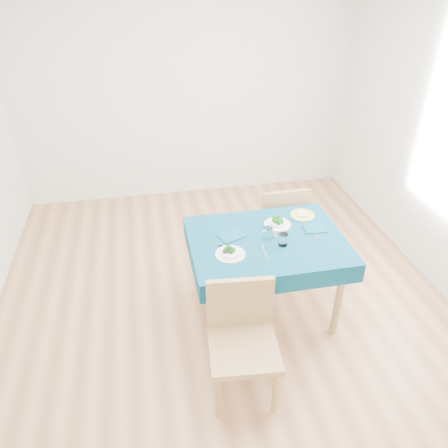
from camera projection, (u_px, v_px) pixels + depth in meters
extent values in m
cube|color=#92603D|center=(224.00, 305.00, 3.92)|extent=(4.00, 4.50, 0.02)
cube|color=silver|center=(186.00, 87.00, 5.07)|extent=(4.00, 0.02, 2.70)
cube|color=#073A52|center=(265.00, 277.00, 3.65)|extent=(1.22, 0.93, 0.76)
cube|color=#987447|center=(244.00, 333.00, 2.84)|extent=(0.51, 0.55, 1.16)
cube|color=#987447|center=(278.00, 207.00, 4.26)|extent=(0.47, 0.51, 1.15)
cube|color=silver|center=(225.00, 252.00, 3.30)|extent=(0.07, 0.19, 0.00)
cube|color=silver|center=(265.00, 252.00, 3.30)|extent=(0.03, 0.19, 0.00)
cube|color=silver|center=(276.00, 231.00, 3.55)|extent=(0.09, 0.19, 0.00)
cube|color=silver|center=(315.00, 232.00, 3.53)|extent=(0.04, 0.21, 0.00)
cube|color=navy|center=(232.00, 236.00, 3.48)|extent=(0.24, 0.21, 0.01)
cube|color=navy|center=(315.00, 229.00, 3.57)|extent=(0.19, 0.14, 0.01)
cylinder|color=white|center=(268.00, 233.00, 3.43)|extent=(0.08, 0.08, 0.10)
cylinder|color=white|center=(283.00, 240.00, 3.36)|extent=(0.08, 0.08, 0.10)
cylinder|color=#B0BE5D|center=(302.00, 215.00, 3.75)|extent=(0.21, 0.21, 0.01)
cube|color=beige|center=(303.00, 214.00, 3.75)|extent=(0.11, 0.11, 0.01)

